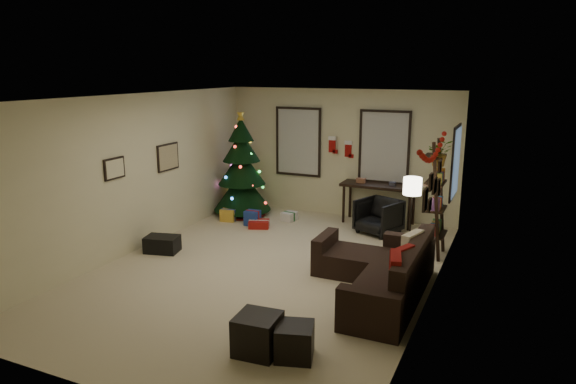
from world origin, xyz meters
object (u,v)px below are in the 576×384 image
Objects in this scene: christmas_tree at (242,172)px; desk at (379,189)px; sofa at (383,274)px; bookshelf at (437,201)px; desk_chair at (379,216)px.

desk is at bearing 10.91° from christmas_tree.
bookshelf reaches higher than sofa.
christmas_tree reaches higher than desk.
bookshelf is at bearing -46.81° from desk.
christmas_tree is at bearing -159.46° from desk_chair.
desk_chair is 1.56m from bookshelf.
sofa reaches higher than desk.
christmas_tree is 4.72m from sofa.
bookshelf is at bearing -11.99° from christmas_tree.
christmas_tree is 3.37× the size of desk_chair.
christmas_tree is 1.16× the size of bookshelf.
sofa is 3.44m from desk.
bookshelf is (4.23, -0.90, 0.01)m from christmas_tree.
desk is 2.24× the size of desk_chair.
sofa is 1.25× the size of bookshelf.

